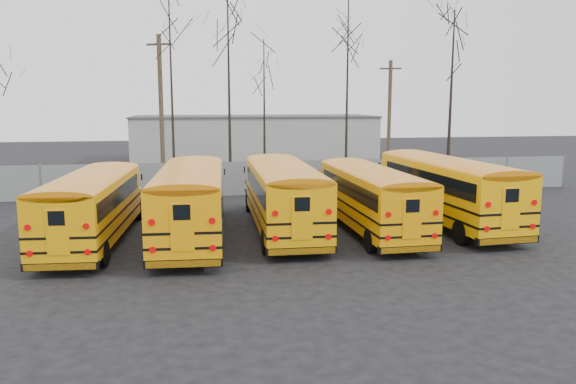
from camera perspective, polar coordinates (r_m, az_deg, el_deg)
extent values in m
plane|color=black|center=(21.63, 0.17, -5.53)|extent=(120.00, 120.00, 0.00)
cube|color=gray|center=(33.11, -3.27, 1.41)|extent=(40.00, 0.04, 2.00)
cube|color=#ABACA7|center=(53.02, -3.45, 5.46)|extent=(22.00, 8.00, 4.00)
cylinder|color=black|center=(20.46, -23.96, -5.89)|extent=(0.31, 0.93, 0.91)
cylinder|color=black|center=(19.90, -18.28, -5.96)|extent=(0.31, 0.93, 0.91)
cylinder|color=black|center=(27.66, -19.05, -1.80)|extent=(0.31, 0.93, 0.91)
cylinder|color=black|center=(27.25, -14.83, -1.75)|extent=(0.31, 0.93, 0.91)
cube|color=#FAA606|center=(22.73, -19.36, -1.38)|extent=(2.82, 8.63, 2.15)
cube|color=#FAA606|center=(27.67, -16.87, -0.72)|extent=(2.15, 1.68, 0.91)
cube|color=black|center=(22.47, -19.53, -0.26)|extent=(2.80, 7.72, 0.64)
cube|color=black|center=(23.59, -18.83, -2.62)|extent=(2.95, 10.20, 0.08)
cube|color=black|center=(23.51, -18.89, -1.53)|extent=(2.95, 10.20, 0.08)
cube|color=black|center=(19.07, -22.09, -6.99)|extent=(2.35, 0.35, 0.26)
cube|color=black|center=(28.46, -16.55, -1.46)|extent=(2.20, 0.32, 0.24)
cube|color=#FAA606|center=(18.71, -22.38, -3.84)|extent=(0.69, 0.08, 1.42)
cylinder|color=#B20505|center=(19.12, -24.78, -5.71)|extent=(0.20, 0.05, 0.20)
cylinder|color=#B20505|center=(18.62, -19.70, -5.77)|extent=(0.20, 0.05, 0.20)
cylinder|color=#B20505|center=(18.93, -24.95, -3.30)|extent=(0.20, 0.05, 0.20)
cylinder|color=#B20505|center=(18.43, -19.84, -3.30)|extent=(0.20, 0.05, 0.20)
cylinder|color=black|center=(19.54, -13.56, -5.93)|extent=(0.32, 0.99, 0.98)
cylinder|color=black|center=(19.39, -7.03, -5.86)|extent=(0.32, 0.99, 0.98)
cylinder|color=black|center=(27.50, -11.50, -1.46)|extent=(0.32, 0.99, 0.98)
cylinder|color=black|center=(27.40, -6.89, -1.38)|extent=(0.32, 0.99, 0.98)
cube|color=#FF9F06|center=(22.28, -9.87, -0.92)|extent=(2.90, 9.20, 2.30)
cube|color=#FF9F06|center=(27.68, -9.20, -0.30)|extent=(2.28, 1.77, 0.98)
cube|color=black|center=(22.00, -9.93, 0.31)|extent=(2.89, 8.23, 0.68)
cube|color=black|center=(23.23, -9.70, -2.28)|extent=(3.01, 10.88, 0.09)
cube|color=black|center=(23.13, -9.73, -1.09)|extent=(3.01, 10.88, 0.09)
cube|color=black|center=(18.23, -10.56, -7.10)|extent=(2.51, 0.34, 0.27)
cube|color=black|center=(28.54, -9.10, -1.10)|extent=(2.35, 0.31, 0.25)
cube|color=#FF9F06|center=(17.83, -10.70, -3.57)|extent=(0.73, 0.08, 1.51)
cylinder|color=#B20505|center=(18.08, -13.58, -5.73)|extent=(0.22, 0.05, 0.21)
cylinder|color=#B20505|center=(17.94, -7.66, -5.67)|extent=(0.22, 0.05, 0.21)
cylinder|color=#B20505|center=(17.87, -13.69, -3.01)|extent=(0.22, 0.05, 0.21)
cylinder|color=#B20505|center=(17.73, -7.72, -2.92)|extent=(0.22, 0.05, 0.21)
cylinder|color=black|center=(20.43, -2.25, -5.03)|extent=(0.29, 0.97, 0.97)
cylinder|color=black|center=(20.76, 3.77, -4.80)|extent=(0.29, 0.97, 0.97)
cylinder|color=black|center=(28.33, -4.00, -1.00)|extent=(0.29, 0.97, 0.97)
cylinder|color=black|center=(28.57, 0.37, -0.89)|extent=(0.29, 0.97, 0.97)
cube|color=#F5A406|center=(23.37, -0.43, -0.35)|extent=(2.58, 9.03, 2.27)
cube|color=#F5A406|center=(28.68, -1.89, 0.13)|extent=(2.20, 1.68, 0.97)
cube|color=black|center=(23.10, -0.36, 0.81)|extent=(2.60, 8.06, 0.68)
cube|color=black|center=(24.30, -0.69, -1.66)|extent=(2.63, 10.69, 0.09)
cube|color=black|center=(24.21, -0.70, -0.53)|extent=(2.63, 10.69, 0.09)
cube|color=black|center=(19.38, 1.38, -5.96)|extent=(2.48, 0.26, 0.27)
cube|color=black|center=(29.52, -2.05, -0.66)|extent=(2.32, 0.23, 0.25)
cube|color=#F5A406|center=(19.01, 1.44, -2.67)|extent=(0.73, 0.05, 1.50)
cylinder|color=#B20505|center=(19.02, -1.29, -4.75)|extent=(0.21, 0.04, 0.21)
cylinder|color=#B20505|center=(19.32, 4.13, -4.55)|extent=(0.21, 0.04, 0.21)
cylinder|color=#B20505|center=(18.83, -1.30, -2.19)|extent=(0.21, 0.04, 0.21)
cylinder|color=#B20505|center=(19.13, 4.16, -2.02)|extent=(0.21, 0.04, 0.21)
cylinder|color=black|center=(20.83, 8.40, -4.92)|extent=(0.27, 0.92, 0.91)
cylinder|color=black|center=(21.58, 13.59, -4.58)|extent=(0.27, 0.92, 0.91)
cylinder|color=black|center=(28.00, 3.34, -1.17)|extent=(0.27, 0.92, 0.91)
cylinder|color=black|center=(28.56, 7.35, -1.02)|extent=(0.27, 0.92, 0.91)
cube|color=#F79C06|center=(23.68, 8.50, -0.56)|extent=(2.45, 8.51, 2.14)
cube|color=#F79C06|center=(28.49, 5.20, -0.08)|extent=(2.08, 1.59, 0.91)
cube|color=black|center=(23.43, 8.68, 0.52)|extent=(2.47, 7.60, 0.64)
cube|color=black|center=(24.52, 7.88, -1.77)|extent=(2.51, 10.07, 0.08)
cube|color=black|center=(24.43, 7.90, -0.73)|extent=(2.51, 10.07, 0.08)
cube|color=black|center=(20.14, 12.28, -5.66)|extent=(2.33, 0.25, 0.25)
cube|color=black|center=(29.26, 4.80, -0.82)|extent=(2.19, 0.23, 0.24)
cube|color=#F79C06|center=(19.80, 12.50, -2.68)|extent=(0.68, 0.05, 1.41)
cylinder|color=#B20505|center=(19.61, 10.11, -4.62)|extent=(0.20, 0.04, 0.20)
cylinder|color=#B20505|center=(20.28, 14.70, -4.33)|extent=(0.20, 0.04, 0.20)
cylinder|color=#B20505|center=(19.43, 10.18, -2.28)|extent=(0.20, 0.04, 0.20)
cylinder|color=#B20505|center=(20.11, 14.80, -2.06)|extent=(0.20, 0.04, 0.20)
cylinder|color=black|center=(22.72, 17.22, -3.94)|extent=(0.34, 1.01, 0.99)
cylinder|color=black|center=(23.91, 21.88, -3.55)|extent=(0.34, 1.01, 0.99)
cylinder|color=black|center=(30.06, 9.28, -0.47)|extent=(0.34, 1.01, 0.99)
cylinder|color=black|center=(30.97, 13.13, -0.31)|extent=(0.34, 1.01, 0.99)
cube|color=#FFAE06|center=(25.80, 15.93, 0.31)|extent=(3.04, 9.36, 2.33)
cube|color=#FFAE06|center=(30.73, 11.00, 0.63)|extent=(2.33, 1.82, 0.99)
cube|color=black|center=(25.56, 16.20, 1.39)|extent=(3.02, 8.37, 0.69)
cube|color=black|center=(26.65, 14.99, -0.95)|extent=(3.18, 11.07, 0.09)
cube|color=black|center=(26.57, 15.04, 0.11)|extent=(3.18, 11.07, 0.09)
cube|color=black|center=(22.26, 21.38, -4.57)|extent=(2.55, 0.37, 0.28)
cube|color=black|center=(31.54, 10.39, -0.14)|extent=(2.39, 0.34, 0.26)
cube|color=#FFAE06|center=(21.93, 21.72, -1.61)|extent=(0.75, 0.09, 1.54)
cylinder|color=#B20505|center=(21.54, 19.56, -3.56)|extent=(0.22, 0.05, 0.22)
cylinder|color=#B20505|center=(22.60, 23.60, -3.22)|extent=(0.22, 0.05, 0.22)
cylinder|color=#B20505|center=(21.37, 19.69, -1.22)|extent=(0.22, 0.05, 0.22)
cylinder|color=#B20505|center=(22.44, 23.75, -0.99)|extent=(0.22, 0.05, 0.22)
cylinder|color=#4A3B2A|center=(38.71, -12.75, 8.14)|extent=(0.31, 0.31, 9.81)
cube|color=#4A3B2A|center=(38.88, -12.98, 14.42)|extent=(1.65, 0.82, 0.13)
cylinder|color=#483A29|center=(39.49, 10.24, 7.08)|extent=(0.26, 0.26, 8.21)
cube|color=#483A29|center=(39.52, 10.39, 12.24)|extent=(1.40, 0.64, 0.11)
cone|color=black|center=(35.48, -11.74, 10.35)|extent=(0.26, 0.26, 12.61)
cone|color=black|center=(37.24, -6.01, 10.37)|extent=(0.26, 0.26, 12.53)
cone|color=black|center=(38.72, -2.43, 8.19)|extent=(0.26, 0.26, 9.59)
cone|color=black|center=(37.44, 6.02, 10.17)|extent=(0.26, 0.26, 12.27)
cone|color=black|center=(41.70, 16.22, 9.36)|extent=(0.26, 0.26, 11.70)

